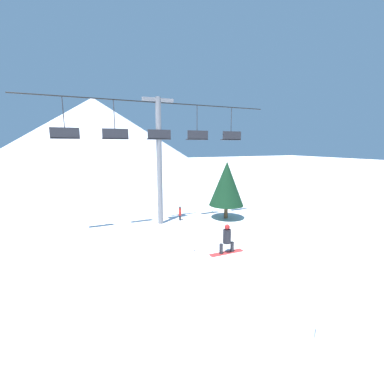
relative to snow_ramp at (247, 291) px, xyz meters
The scene contains 7 objects.
ground_plane 1.29m from the snow_ramp, 74.89° to the right, with size 220.00×220.00×0.00m, color white.
mountain_ridge 86.32m from the snow_ramp, 89.87° to the left, with size 68.21×68.21×21.31m.
snow_ramp is the anchor object (origin of this frame).
snowboarder 1.99m from the snow_ramp, 99.98° to the left, with size 1.44×0.32×1.19m.
chairlift 13.28m from the snow_ramp, 87.94° to the left, with size 19.01×0.44×9.83m.
pine_tree_near 13.19m from the snow_ramp, 62.14° to the left, with size 2.96×2.96×4.95m.
distant_skier 12.69m from the snow_ramp, 80.08° to the left, with size 0.24×0.24×1.23m.
Camera 1 is at (-5.51, -6.34, 6.34)m, focal length 24.00 mm.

